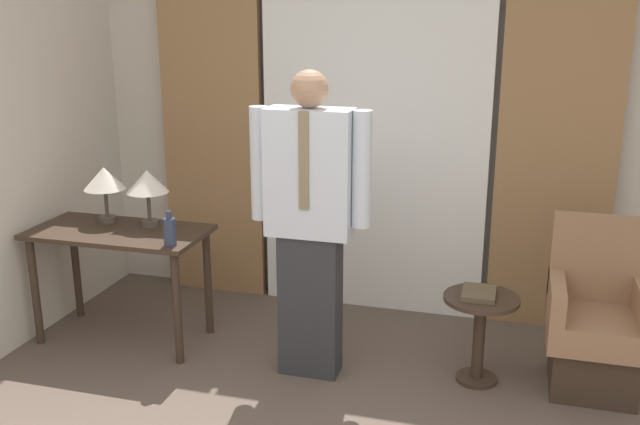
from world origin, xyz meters
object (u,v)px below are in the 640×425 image
(table_lamp_right, at_px, (147,184))
(person, at_px, (310,216))
(table_lamp_left, at_px, (104,180))
(desk, at_px, (120,247))
(book, at_px, (479,293))
(side_table, at_px, (480,324))
(bottle_near_edge, at_px, (170,231))
(armchair, at_px, (595,327))

(table_lamp_right, bearing_deg, person, -11.49)
(table_lamp_right, bearing_deg, table_lamp_left, 180.00)
(desk, height_order, book, desk)
(table_lamp_right, distance_m, side_table, 2.20)
(book, bearing_deg, bottle_near_edge, -172.15)
(table_lamp_right, xyz_separation_m, book, (2.08, -0.07, -0.48))
(bottle_near_edge, bearing_deg, armchair, 8.34)
(person, xyz_separation_m, book, (0.94, 0.16, -0.42))
(table_lamp_left, relative_size, bottle_near_edge, 1.75)
(bottle_near_edge, bearing_deg, book, 7.85)
(armchair, bearing_deg, table_lamp_right, -179.16)
(table_lamp_left, distance_m, person, 1.46)
(book, bearing_deg, table_lamp_left, 178.31)
(desk, height_order, bottle_near_edge, bottle_near_edge)
(table_lamp_left, xyz_separation_m, person, (1.44, -0.23, -0.06))
(armchair, xyz_separation_m, book, (-0.65, -0.11, 0.18))
(bottle_near_edge, bearing_deg, person, 5.77)
(table_lamp_left, bearing_deg, desk, -40.05)
(table_lamp_right, height_order, person, person)
(bottle_near_edge, height_order, book, bottle_near_edge)
(desk, bearing_deg, bottle_near_edge, -22.13)
(desk, relative_size, table_lamp_right, 3.04)
(table_lamp_right, distance_m, armchair, 2.80)
(table_lamp_right, height_order, side_table, table_lamp_right)
(bottle_near_edge, xyz_separation_m, book, (1.78, 0.24, -0.29))
(armchair, relative_size, book, 4.02)
(desk, xyz_separation_m, table_lamp_right, (0.15, 0.13, 0.40))
(bottle_near_edge, distance_m, person, 0.85)
(table_lamp_right, relative_size, side_table, 0.70)
(table_lamp_left, bearing_deg, side_table, -1.94)
(armchair, xyz_separation_m, side_table, (-0.63, -0.12, -0.00))
(bottle_near_edge, relative_size, side_table, 0.40)
(table_lamp_left, xyz_separation_m, armchair, (3.03, 0.04, -0.66))
(desk, distance_m, side_table, 2.27)
(bottle_near_edge, height_order, side_table, bottle_near_edge)
(bottle_near_edge, relative_size, armchair, 0.22)
(table_lamp_right, xyz_separation_m, side_table, (2.10, -0.08, -0.66))
(desk, height_order, table_lamp_left, table_lamp_left)
(armchair, distance_m, side_table, 0.64)
(person, distance_m, side_table, 1.14)
(table_lamp_right, xyz_separation_m, armchair, (2.73, 0.04, -0.66))
(table_lamp_left, relative_size, side_table, 0.70)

